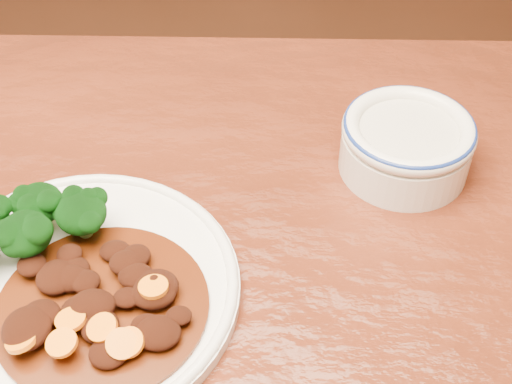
{
  "coord_description": "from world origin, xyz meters",
  "views": [
    {
      "loc": [
        0.19,
        -0.37,
        1.27
      ],
      "look_at": [
        0.19,
        0.13,
        0.77
      ],
      "focal_mm": 50.0,
      "sensor_mm": 36.0,
      "label": 1
    }
  ],
  "objects": [
    {
      "name": "broccoli_florets",
      "position": [
        -0.02,
        0.07,
        0.79
      ],
      "size": [
        0.14,
        0.09,
        0.05
      ],
      "color": "#6FA153",
      "rests_on": "dinner_plate"
    },
    {
      "name": "dip_bowl",
      "position": [
        0.35,
        0.19,
        0.78
      ],
      "size": [
        0.14,
        0.14,
        0.06
      ],
      "rotation": [
        0.0,
        0.0,
        0.38
      ],
      "color": "white",
      "rests_on": "dining_table"
    },
    {
      "name": "dinner_plate",
      "position": [
        0.03,
        0.02,
        0.76
      ],
      "size": [
        0.29,
        0.29,
        0.02
      ],
      "rotation": [
        0.0,
        0.0,
        -0.14
      ],
      "color": "white",
      "rests_on": "dining_table"
    },
    {
      "name": "mince_stew",
      "position": [
        0.05,
        -0.01,
        0.77
      ],
      "size": [
        0.19,
        0.19,
        0.03
      ],
      "color": "#4A2008",
      "rests_on": "dinner_plate"
    },
    {
      "name": "dining_table",
      "position": [
        0.0,
        0.0,
        0.67
      ],
      "size": [
        1.52,
        0.94,
        0.75
      ],
      "rotation": [
        0.0,
        0.0,
        -0.03
      ],
      "color": "#5E2310",
      "rests_on": "ground"
    }
  ]
}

